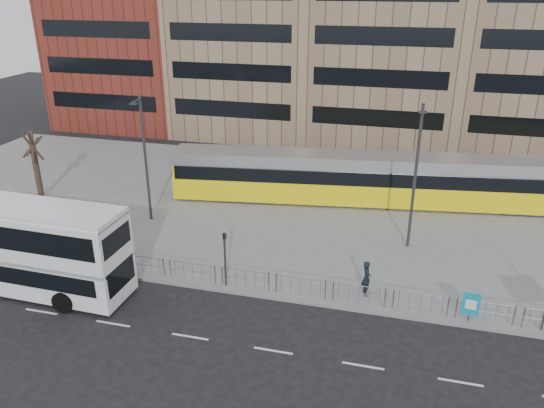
% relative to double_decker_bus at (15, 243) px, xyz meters
% --- Properties ---
extents(ground, '(120.00, 120.00, 0.00)m').
position_rel_double_decker_bus_xyz_m(ground, '(12.41, 2.20, -2.65)').
color(ground, black).
rests_on(ground, ground).
extents(plaza, '(64.00, 24.00, 0.15)m').
position_rel_double_decker_bus_xyz_m(plaza, '(12.41, 14.20, -2.58)').
color(plaza, slate).
rests_on(plaza, ground).
extents(kerb, '(64.00, 0.25, 0.17)m').
position_rel_double_decker_bus_xyz_m(kerb, '(12.41, 2.25, -2.58)').
color(kerb, gray).
rests_on(kerb, ground).
extents(building_row, '(70.40, 18.40, 31.20)m').
position_rel_double_decker_bus_xyz_m(building_row, '(13.96, 36.47, 10.26)').
color(building_row, maroon).
rests_on(building_row, ground).
extents(pedestrian_barrier, '(32.07, 0.07, 1.10)m').
position_rel_double_decker_bus_xyz_m(pedestrian_barrier, '(14.41, 2.70, -1.67)').
color(pedestrian_barrier, gray).
rests_on(pedestrian_barrier, plaza).
extents(road_markings, '(62.00, 0.12, 0.01)m').
position_rel_double_decker_bus_xyz_m(road_markings, '(13.41, -1.80, -2.65)').
color(road_markings, white).
rests_on(road_markings, ground).
extents(double_decker_bus, '(12.33, 3.38, 4.90)m').
position_rel_double_decker_bus_xyz_m(double_decker_bus, '(0.00, 0.00, 0.00)').
color(double_decker_bus, white).
rests_on(double_decker_bus, ground).
extents(tram, '(30.95, 7.15, 3.63)m').
position_rel_double_decker_bus_xyz_m(tram, '(18.03, 16.43, -0.68)').
color(tram, yellow).
rests_on(tram, plaza).
extents(ad_panel, '(0.81, 0.12, 1.52)m').
position_rel_double_decker_bus_xyz_m(ad_panel, '(23.01, 2.60, -1.61)').
color(ad_panel, '#2D2D30').
rests_on(ad_panel, plaza).
extents(pedestrian, '(0.68, 0.82, 1.93)m').
position_rel_double_decker_bus_xyz_m(pedestrian, '(17.97, 3.70, -1.54)').
color(pedestrian, black).
rests_on(pedestrian, plaza).
extents(traffic_light_west, '(0.22, 0.24, 3.10)m').
position_rel_double_decker_bus_xyz_m(traffic_light_west, '(10.62, 2.70, -0.53)').
color(traffic_light_west, '#2D2D30').
rests_on(traffic_light_west, plaza).
extents(lamp_post_west, '(0.45, 1.04, 8.45)m').
position_rel_double_decker_bus_xyz_m(lamp_post_west, '(2.81, 9.47, 2.10)').
color(lamp_post_west, '#2D2D30').
rests_on(lamp_post_west, plaza).
extents(lamp_post_east, '(0.45, 1.04, 8.87)m').
position_rel_double_decker_bus_xyz_m(lamp_post_east, '(19.98, 9.79, 2.31)').
color(lamp_post_east, '#2D2D30').
rests_on(lamp_post_east, plaza).
extents(bare_tree, '(4.00, 4.00, 7.17)m').
position_rel_double_decker_bus_xyz_m(bare_tree, '(-7.01, 11.00, 2.82)').
color(bare_tree, black).
rests_on(bare_tree, plaza).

